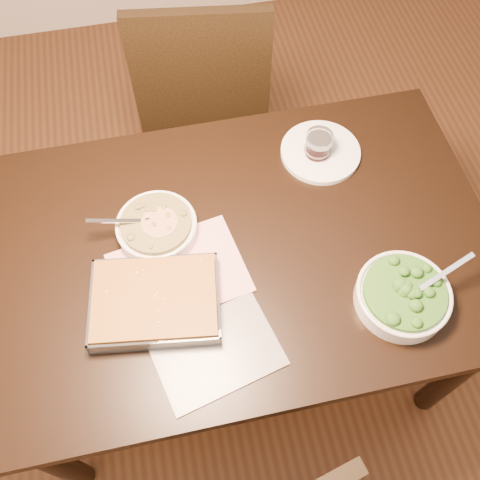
# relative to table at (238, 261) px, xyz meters

# --- Properties ---
(ground) EXTENTS (4.00, 4.00, 0.00)m
(ground) POSITION_rel_table_xyz_m (0.00, 0.00, -0.65)
(ground) COLOR #452413
(ground) RESTS_ON ground
(table) EXTENTS (1.40, 0.90, 0.75)m
(table) POSITION_rel_table_xyz_m (0.00, 0.00, 0.00)
(table) COLOR black
(table) RESTS_ON ground
(magazine_a) EXTENTS (0.37, 0.30, 0.01)m
(magazine_a) POSITION_rel_table_xyz_m (-0.17, -0.05, 0.10)
(magazine_a) COLOR #BB355B
(magazine_a) RESTS_ON table
(magazine_b) EXTENTS (0.33, 0.27, 0.01)m
(magazine_b) POSITION_rel_table_xyz_m (-0.11, -0.28, 0.10)
(magazine_b) COLOR #222329
(magazine_b) RESTS_ON table
(coaster) EXTENTS (0.11, 0.11, 0.00)m
(coaster) POSITION_rel_table_xyz_m (0.29, 0.25, 0.10)
(coaster) COLOR white
(coaster) RESTS_ON table
(stew_bowl) EXTENTS (0.24, 0.22, 0.08)m
(stew_bowl) POSITION_rel_table_xyz_m (-0.21, 0.08, 0.13)
(stew_bowl) COLOR white
(stew_bowl) RESTS_ON table
(broccoli_bowl) EXTENTS (0.27, 0.24, 0.09)m
(broccoli_bowl) POSITION_rel_table_xyz_m (0.37, -0.25, 0.13)
(broccoli_bowl) COLOR white
(broccoli_bowl) RESTS_ON table
(baking_dish) EXTENTS (0.35, 0.28, 0.06)m
(baking_dish) POSITION_rel_table_xyz_m (-0.24, -0.13, 0.12)
(baking_dish) COLOR silver
(baking_dish) RESTS_ON table
(wine_tumbler) EXTENTS (0.08, 0.08, 0.09)m
(wine_tumbler) POSITION_rel_table_xyz_m (0.29, 0.25, 0.14)
(wine_tumbler) COLOR black
(wine_tumbler) RESTS_ON coaster
(dinner_plate) EXTENTS (0.24, 0.24, 0.02)m
(dinner_plate) POSITION_rel_table_xyz_m (0.31, 0.26, 0.10)
(dinner_plate) COLOR white
(dinner_plate) RESTS_ON table
(chair_far) EXTENTS (0.53, 0.53, 0.99)m
(chair_far) POSITION_rel_table_xyz_m (0.03, 0.79, -0.10)
(chair_far) COLOR black
(chair_far) RESTS_ON ground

